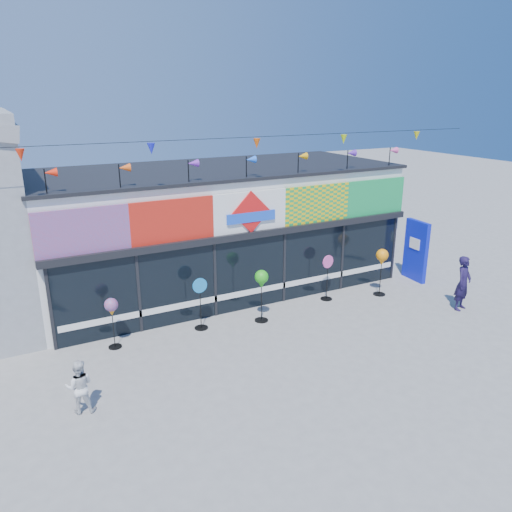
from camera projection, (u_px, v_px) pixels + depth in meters
ground at (311, 355)px, 12.89m from camera, size 80.00×80.00×0.00m
kite_shop at (217, 227)px, 17.26m from camera, size 16.00×5.70×5.31m
blue_sign at (416, 250)px, 17.86m from camera, size 0.25×1.10×2.18m
spinner_0 at (111, 308)px, 12.94m from camera, size 0.36×0.36×1.41m
spinner_1 at (200, 302)px, 14.11m from camera, size 0.43×0.39×1.53m
spinner_2 at (262, 281)px, 14.45m from camera, size 0.40×0.40×1.59m
spinner_3 at (327, 276)px, 16.16m from camera, size 0.43×0.39×1.52m
spinner_4 at (382, 258)px, 16.40m from camera, size 0.41×0.41×1.60m
adult_man at (463, 283)px, 15.40m from camera, size 0.73×0.59×1.73m
child at (79, 387)px, 10.41m from camera, size 0.65×0.48×1.20m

